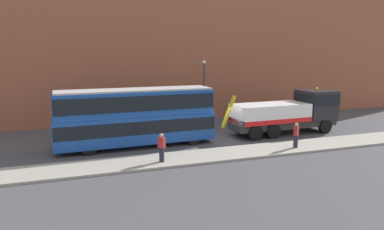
% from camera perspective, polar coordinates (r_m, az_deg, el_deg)
% --- Properties ---
extents(ground_plane, '(120.00, 120.00, 0.00)m').
position_cam_1_polar(ground_plane, '(26.98, 4.67, -3.85)').
color(ground_plane, '#424247').
extents(near_kerb, '(60.00, 2.80, 0.15)m').
position_cam_1_polar(near_kerb, '(23.31, 8.84, -5.99)').
color(near_kerb, gray).
rests_on(near_kerb, ground_plane).
extents(building_facade, '(60.00, 1.50, 16.00)m').
position_cam_1_polar(building_facade, '(34.42, -1.15, 12.72)').
color(building_facade, '#935138').
rests_on(building_facade, ground_plane).
extents(recovery_tow_truck, '(10.19, 2.99, 3.67)m').
position_cam_1_polar(recovery_tow_truck, '(29.41, 15.54, 0.47)').
color(recovery_tow_truck, '#2D2D2D').
rests_on(recovery_tow_truck, ground_plane).
extents(double_decker_bus, '(11.12, 2.98, 4.06)m').
position_cam_1_polar(double_decker_bus, '(24.53, -9.16, -0.02)').
color(double_decker_bus, '#19479E').
rests_on(double_decker_bus, ground_plane).
extents(pedestrian_onlooker, '(0.45, 0.48, 1.71)m').
position_cam_1_polar(pedestrian_onlooker, '(20.63, -4.98, -5.40)').
color(pedestrian_onlooker, '#232333').
rests_on(pedestrian_onlooker, near_kerb).
extents(pedestrian_bystander, '(0.47, 0.45, 1.71)m').
position_cam_1_polar(pedestrian_bystander, '(24.63, 16.64, -3.24)').
color(pedestrian_bystander, '#232333').
rests_on(pedestrian_bystander, near_kerb).
extents(street_lamp, '(0.36, 0.36, 5.83)m').
position_cam_1_polar(street_lamp, '(32.84, 1.97, 4.81)').
color(street_lamp, '#38383D').
rests_on(street_lamp, ground_plane).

